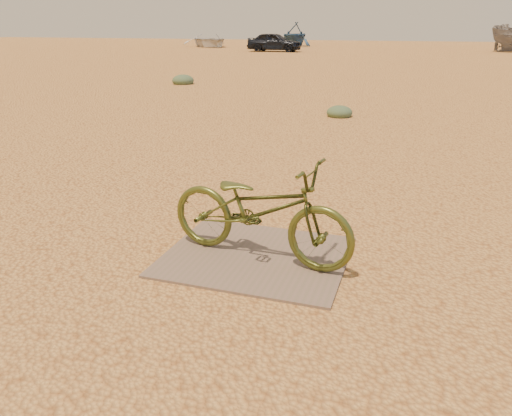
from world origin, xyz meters
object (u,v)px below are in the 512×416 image
(plywood_board, at_px, (256,256))
(car, at_px, (274,42))
(boat_near_left, at_px, (209,40))
(boat_far_left, at_px, (295,34))
(bicycle, at_px, (260,209))

(plywood_board, distance_m, car, 34.32)
(plywood_board, height_order, car, car)
(plywood_board, bearing_deg, boat_near_left, 113.96)
(plywood_board, relative_size, boat_far_left, 0.39)
(bicycle, relative_size, boat_near_left, 0.31)
(plywood_board, height_order, boat_near_left, boat_near_left)
(bicycle, xyz_separation_m, boat_far_left, (-10.41, 42.27, 0.58))
(boat_far_left, bearing_deg, boat_near_left, -136.81)
(boat_near_left, height_order, boat_far_left, boat_far_left)
(car, bearing_deg, boat_far_left, 5.83)
(bicycle, height_order, boat_near_left, boat_near_left)
(plywood_board, bearing_deg, bicycle, -31.79)
(plywood_board, bearing_deg, boat_far_left, 103.79)
(car, distance_m, boat_far_left, 9.33)
(bicycle, relative_size, boat_far_left, 0.42)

